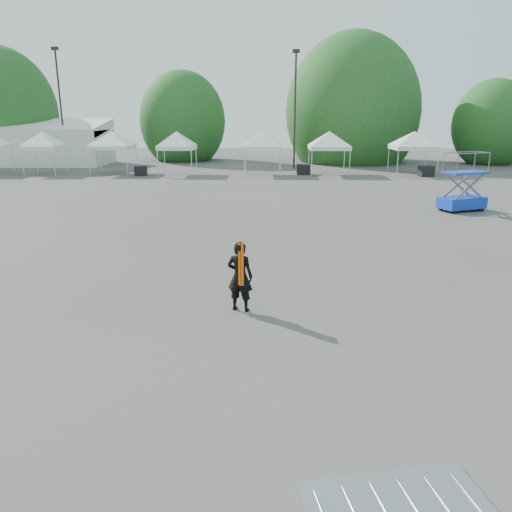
{
  "coord_description": "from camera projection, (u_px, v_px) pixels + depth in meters",
  "views": [
    {
      "loc": [
        0.77,
        -12.43,
        4.61
      ],
      "look_at": [
        0.48,
        -0.81,
        1.3
      ],
      "focal_mm": 35.0,
      "sensor_mm": 36.0,
      "label": 1
    }
  ],
  "objects": [
    {
      "name": "tent_f",
      "position": [
        330.0,
        135.0,
        38.84
      ],
      "size": [
        4.38,
        4.38,
        3.88
      ],
      "color": "silver",
      "rests_on": "ground"
    },
    {
      "name": "light_pole_east",
      "position": [
        295.0,
        103.0,
        42.41
      ],
      "size": [
        0.6,
        0.25,
        9.8
      ],
      "color": "black",
      "rests_on": "ground"
    },
    {
      "name": "tree_far_e",
      "position": [
        492.0,
        125.0,
        47.28
      ],
      "size": [
        3.84,
        3.84,
        5.84
      ],
      "color": "#382314",
      "rests_on": "ground"
    },
    {
      "name": "crate_west",
      "position": [
        141.0,
        171.0,
        38.69
      ],
      "size": [
        1.09,
        0.92,
        0.75
      ],
      "primitive_type": "cube",
      "rotation": [
        0.0,
        0.0,
        0.19
      ],
      "color": "black",
      "rests_on": "ground"
    },
    {
      "name": "crate_mid",
      "position": [
        303.0,
        169.0,
        39.45
      ],
      "size": [
        1.06,
        0.85,
        0.8
      ],
      "primitive_type": "cube",
      "rotation": [
        0.0,
        0.0,
        0.05
      ],
      "color": "black",
      "rests_on": "ground"
    },
    {
      "name": "tent_b",
      "position": [
        42.0,
        135.0,
        39.05
      ],
      "size": [
        3.75,
        3.75,
        3.88
      ],
      "color": "silver",
      "rests_on": "ground"
    },
    {
      "name": "light_pole_west",
      "position": [
        60.0,
        101.0,
        44.77
      ],
      "size": [
        0.6,
        0.25,
        10.3
      ],
      "color": "black",
      "rests_on": "ground"
    },
    {
      "name": "tent_g",
      "position": [
        414.0,
        135.0,
        39.01
      ],
      "size": [
        4.62,
        4.62,
        3.88
      ],
      "color": "silver",
      "rests_on": "ground"
    },
    {
      "name": "barrier_mid",
      "position": [
        397.0,
        505.0,
        6.06
      ],
      "size": [
        2.46,
        1.55,
        0.07
      ],
      "rotation": [
        0.0,
        0.0,
        0.19
      ],
      "color": "gray",
      "rests_on": "ground"
    },
    {
      "name": "tent_e",
      "position": [
        263.0,
        135.0,
        38.83
      ],
      "size": [
        4.22,
        4.22,
        3.88
      ],
      "color": "silver",
      "rests_on": "ground"
    },
    {
      "name": "ground",
      "position": [
        239.0,
        295.0,
        13.23
      ],
      "size": [
        120.0,
        120.0,
        0.0
      ],
      "primitive_type": "plane",
      "color": "#474442",
      "rests_on": "ground"
    },
    {
      "name": "man",
      "position": [
        240.0,
        276.0,
        11.95
      ],
      "size": [
        0.72,
        0.57,
        1.73
      ],
      "rotation": [
        0.0,
        0.0,
        2.88
      ],
      "color": "black",
      "rests_on": "ground"
    },
    {
      "name": "tree_mid_w",
      "position": [
        183.0,
        121.0,
        50.8
      ],
      "size": [
        4.16,
        4.16,
        6.33
      ],
      "color": "#382314",
      "rests_on": "ground"
    },
    {
      "name": "scissor_lift",
      "position": [
        464.0,
        182.0,
        24.31
      ],
      "size": [
        2.47,
        1.88,
        2.85
      ],
      "rotation": [
        0.0,
        0.0,
        0.4
      ],
      "color": "#0D4BB1",
      "rests_on": "ground"
    },
    {
      "name": "tree_mid_e",
      "position": [
        352.0,
        112.0,
        49.18
      ],
      "size": [
        5.12,
        5.12,
        7.79
      ],
      "color": "#382314",
      "rests_on": "ground"
    },
    {
      "name": "crate_east",
      "position": [
        426.0,
        171.0,
        38.22
      ],
      "size": [
        1.15,
        0.96,
        0.8
      ],
      "primitive_type": "cube",
      "rotation": [
        0.0,
        0.0,
        0.17
      ],
      "color": "black",
      "rests_on": "ground"
    },
    {
      "name": "tent_d",
      "position": [
        176.0,
        135.0,
        38.94
      ],
      "size": [
        3.97,
        3.97,
        3.88
      ],
      "color": "silver",
      "rests_on": "ground"
    },
    {
      "name": "marquee",
      "position": [
        27.0,
        143.0,
        46.87
      ],
      "size": [
        15.0,
        6.25,
        4.23
      ],
      "color": "white",
      "rests_on": "ground"
    },
    {
      "name": "tent_c",
      "position": [
        112.0,
        135.0,
        39.49
      ],
      "size": [
        4.42,
        4.42,
        3.88
      ],
      "color": "silver",
      "rests_on": "ground"
    }
  ]
}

